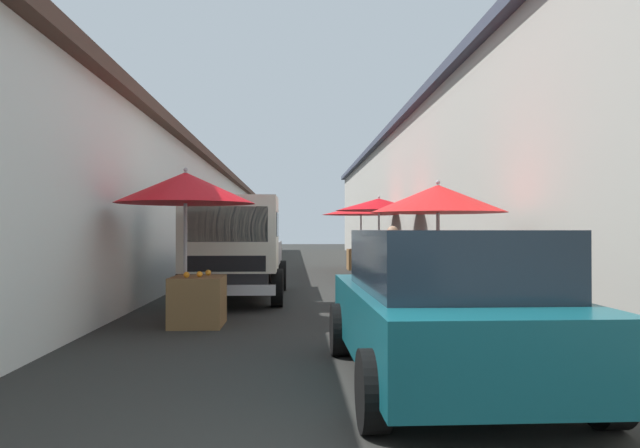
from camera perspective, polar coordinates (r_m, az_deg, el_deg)
name	(u,v)px	position (r m, az deg, el deg)	size (l,w,h in m)	color
ground	(309,282)	(16.74, -1.08, -5.55)	(90.00, 90.00, 0.00)	#282826
building_left_whitewash	(88,213)	(19.97, -21.14, 0.98)	(49.80, 7.50, 3.94)	silver
building_right_concrete	(519,191)	(20.28, 18.36, 2.96)	(49.80, 7.50, 5.36)	#A39E93
fruit_stall_near_left	(380,216)	(17.73, 5.70, 0.77)	(2.55, 2.55, 2.45)	#9E9EA3
fruit_stall_mid_lane	(188,209)	(9.51, -12.43, 1.39)	(2.16, 2.16, 2.43)	#9E9EA3
fruit_stall_far_right	(360,218)	(21.86, 3.86, 0.54)	(2.84, 2.84, 2.41)	#9E9EA3
fruit_stall_near_right	(437,219)	(9.70, 11.01, 0.47)	(2.17, 2.17, 2.25)	#9E9EA3
hatchback_car	(444,306)	(5.81, 11.67, -7.63)	(3.93, 1.96, 1.45)	#0F4C56
delivery_truck	(235,251)	(12.11, -8.11, -2.51)	(4.93, 1.99, 2.08)	black
vendor_by_crates	(393,261)	(11.48, 6.90, -3.47)	(0.57, 0.36, 1.53)	navy
parked_scooter	(238,268)	(15.90, -7.79, -4.18)	(1.69, 0.39, 1.14)	black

